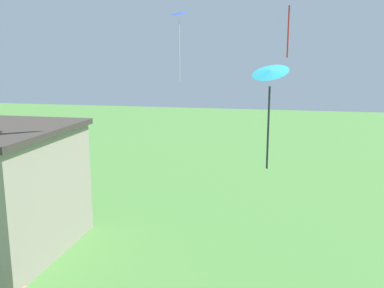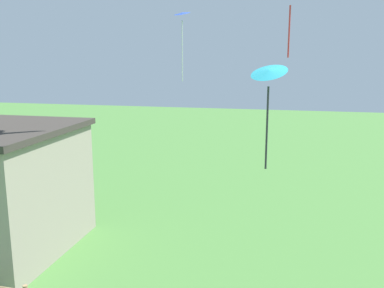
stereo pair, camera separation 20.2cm
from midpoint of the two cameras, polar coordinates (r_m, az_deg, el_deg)
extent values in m
cone|color=#2DB2C6|center=(10.32, 9.84, 9.53)|extent=(1.14, 1.11, 0.41)
cylinder|color=#2D2D33|center=(10.46, 9.58, 2.09)|extent=(0.05, 0.05, 2.01)
cone|color=blue|center=(20.72, -2.02, 17.05)|extent=(1.05, 1.05, 0.25)
cylinder|color=silver|center=(20.63, -1.98, 12.25)|extent=(0.05, 0.05, 2.84)
cylinder|color=red|center=(13.71, 12.28, 14.42)|extent=(0.05, 0.05, 1.54)
camera|label=1|loc=(0.10, -90.46, -0.09)|focal=40.00mm
camera|label=2|loc=(0.10, 89.54, 0.09)|focal=40.00mm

